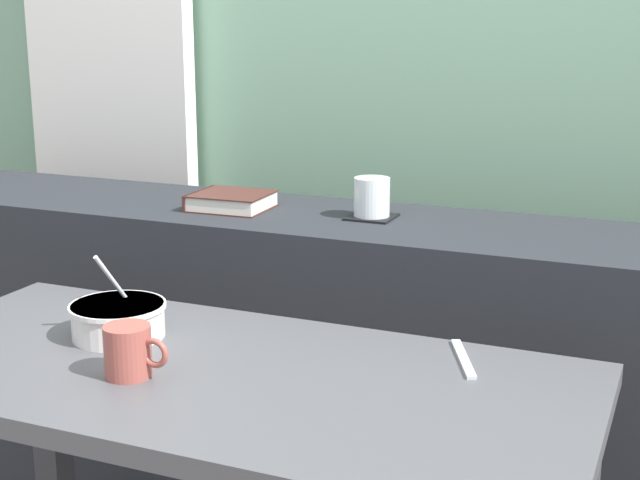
{
  "coord_description": "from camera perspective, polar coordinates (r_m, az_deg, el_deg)",
  "views": [
    {
      "loc": [
        0.66,
        -1.29,
        1.27
      ],
      "look_at": [
        -0.05,
        0.39,
        0.81
      ],
      "focal_mm": 51.14,
      "sensor_mm": 36.0,
      "label": 1
    }
  ],
  "objects": [
    {
      "name": "coaster_square",
      "position": [
        2.01,
        3.17,
        1.46
      ],
      "size": [
        0.1,
        0.1,
        0.0
      ],
      "primitive_type": "cube",
      "color": "black",
      "rests_on": "dark_console_ledge"
    },
    {
      "name": "ceramic_mug",
      "position": [
        1.49,
        -11.86,
        -6.82
      ],
      "size": [
        0.11,
        0.08,
        0.08
      ],
      "color": "#9E4C42",
      "rests_on": "breakfast_table"
    },
    {
      "name": "closed_book",
      "position": [
        2.11,
        -5.6,
        2.46
      ],
      "size": [
        0.18,
        0.16,
        0.04
      ],
      "color": "#47231E",
      "rests_on": "dark_console_ledge"
    },
    {
      "name": "breakfast_table",
      "position": [
        1.56,
        -6.16,
        -12.07
      ],
      "size": [
        1.21,
        0.57,
        0.7
      ],
      "color": "#414145",
      "rests_on": "ground"
    },
    {
      "name": "juice_glass",
      "position": [
        2.01,
        3.19,
        2.58
      ],
      "size": [
        0.08,
        0.08,
        0.09
      ],
      "color": "white",
      "rests_on": "coaster_square"
    },
    {
      "name": "dark_console_ledge",
      "position": [
        2.13,
        2.95,
        -9.64
      ],
      "size": [
        2.8,
        0.39,
        0.83
      ],
      "primitive_type": "cube",
      "color": "#23262B",
      "rests_on": "ground"
    },
    {
      "name": "soup_bowl",
      "position": [
        1.68,
        -12.49,
        -4.89
      ],
      "size": [
        0.17,
        0.17,
        0.15
      ],
      "color": "silver",
      "rests_on": "breakfast_table"
    },
    {
      "name": "curtain_left_panel",
      "position": [
        2.87,
        -13.21,
        13.32
      ],
      "size": [
        0.56,
        0.06,
        2.5
      ],
      "primitive_type": "cube",
      "color": "white",
      "rests_on": "ground"
    },
    {
      "name": "fork_utensil",
      "position": [
        1.56,
        8.96,
        -7.34
      ],
      "size": [
        0.08,
        0.16,
        0.01
      ],
      "primitive_type": "cube",
      "rotation": [
        0.0,
        0.0,
        0.41
      ],
      "color": "silver",
      "rests_on": "breakfast_table"
    }
  ]
}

